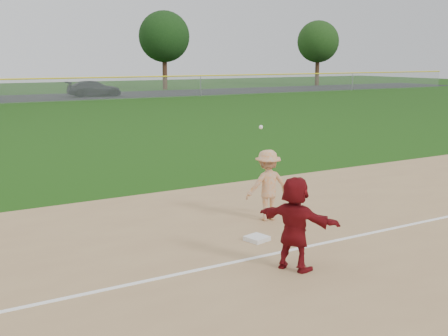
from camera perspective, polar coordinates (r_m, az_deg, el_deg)
ground at (r=11.75m, az=3.74°, el=-7.46°), size 160.00×160.00×0.00m
foul_line at (r=11.13m, az=6.08°, el=-8.44°), size 60.00×0.10×0.01m
first_base at (r=11.73m, az=3.36°, el=-7.15°), size 0.50×0.50×0.09m
base_runner at (r=10.04m, az=7.22°, el=-5.60°), size 1.12×1.64×1.70m
car_right at (r=56.79m, az=-13.07°, el=7.87°), size 5.36×2.47×1.52m
first_base_play at (r=13.03m, az=4.46°, el=-1.74°), size 1.14×0.82×2.29m
tree_3 at (r=68.19m, az=-6.10°, el=13.13°), size 6.00×6.00×9.19m
tree_4 at (r=78.62m, az=9.53°, el=12.54°), size 5.60×5.60×8.67m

